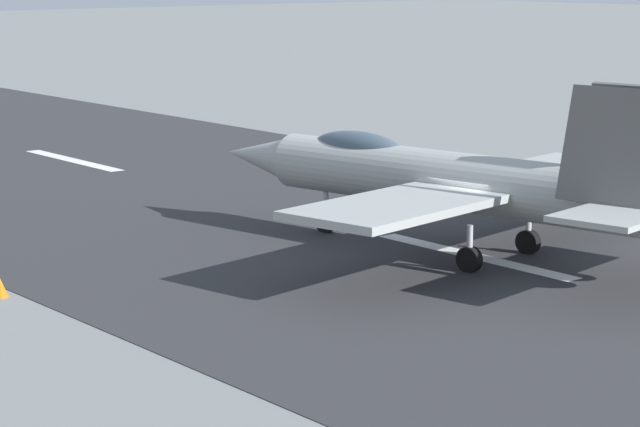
# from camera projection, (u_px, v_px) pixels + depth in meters

# --- Properties ---
(ground_plane) EXTENTS (400.00, 400.00, 0.00)m
(ground_plane) POSITION_uv_depth(u_px,v_px,m) (476.00, 257.00, 40.01)
(ground_plane) COLOR gray
(runway_strip) EXTENTS (240.00, 26.00, 0.02)m
(runway_strip) POSITION_uv_depth(u_px,v_px,m) (477.00, 257.00, 39.99)
(runway_strip) COLOR #2E2F31
(runway_strip) RESTS_ON ground
(fighter_jet) EXTENTS (18.10, 14.96, 5.57)m
(fighter_jet) POSITION_uv_depth(u_px,v_px,m) (452.00, 179.00, 39.95)
(fighter_jet) COLOR #A1A6A3
(fighter_jet) RESTS_ON ground
(marker_cone_mid) EXTENTS (0.44, 0.44, 0.55)m
(marker_cone_mid) POSITION_uv_depth(u_px,v_px,m) (0.00, 287.00, 35.19)
(marker_cone_mid) COLOR orange
(marker_cone_mid) RESTS_ON ground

